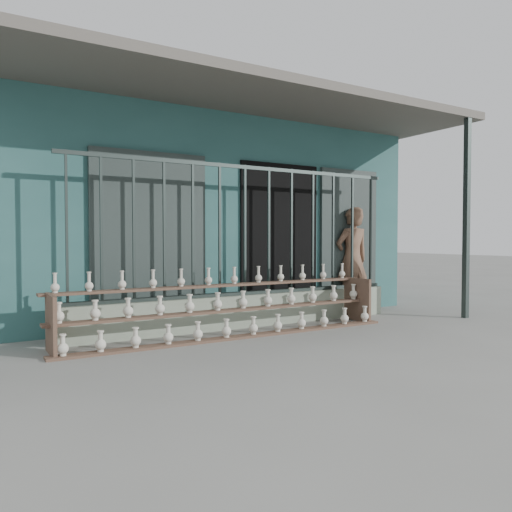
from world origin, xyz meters
TOP-DOWN VIEW (x-y plane):
  - ground at (0.00, 0.00)m, footprint 60.00×60.00m
  - workshop_building at (0.00, 4.23)m, footprint 7.40×6.60m
  - parapet_wall at (0.00, 1.30)m, footprint 5.00×0.20m
  - security_fence at (-0.00, 1.30)m, footprint 5.00×0.04m
  - shelf_rack at (-0.44, 0.89)m, footprint 4.50×0.68m
  - elderly_woman at (2.29, 1.66)m, footprint 0.66×0.45m

SIDE VIEW (x-z plane):
  - ground at x=0.00m, z-range 0.00..0.00m
  - parapet_wall at x=0.00m, z-range 0.00..0.45m
  - shelf_rack at x=-0.44m, z-range -0.07..0.79m
  - elderly_woman at x=2.29m, z-range 0.00..1.76m
  - security_fence at x=0.00m, z-range 0.45..2.25m
  - workshop_building at x=0.00m, z-range 0.02..3.23m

